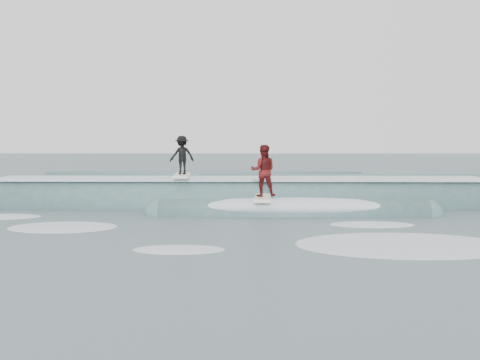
{
  "coord_description": "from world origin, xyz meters",
  "views": [
    {
      "loc": [
        0.27,
        -15.05,
        2.57
      ],
      "look_at": [
        0.0,
        4.02,
        1.1
      ],
      "focal_mm": 40.0,
      "sensor_mm": 36.0,
      "label": 1
    }
  ],
  "objects": [
    {
      "name": "breaking_wave",
      "position": [
        0.28,
        4.67,
        0.04
      ],
      "size": [
        22.44,
        3.85,
        2.14
      ],
      "color": "#3B6361",
      "rests_on": "ground"
    },
    {
      "name": "ground",
      "position": [
        0.0,
        0.0,
        0.0
      ],
      "size": [
        160.0,
        160.0,
        0.0
      ],
      "primitive_type": "plane",
      "color": "#384951",
      "rests_on": "ground"
    },
    {
      "name": "far_swells",
      "position": [
        -0.49,
        17.65,
        0.0
      ],
      "size": [
        40.38,
        8.65,
        0.8
      ],
      "color": "#3B6361",
      "rests_on": "ground"
    },
    {
      "name": "surfer_red",
      "position": [
        0.8,
        2.82,
        1.41
      ],
      "size": [
        0.85,
        2.03,
        1.84
      ],
      "color": "white",
      "rests_on": "ground"
    },
    {
      "name": "surfer_black",
      "position": [
        -2.2,
        5.02,
        1.86
      ],
      "size": [
        1.07,
        2.02,
        1.55
      ],
      "color": "white",
      "rests_on": "ground"
    },
    {
      "name": "whitewater",
      "position": [
        -0.06,
        -0.72,
        0.0
      ],
      "size": [
        15.34,
        6.82,
        0.1
      ],
      "color": "white",
      "rests_on": "ground"
    }
  ]
}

